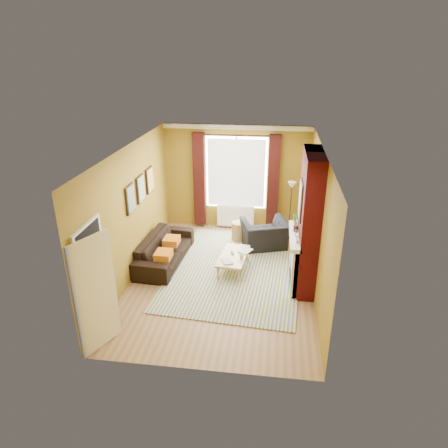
{
  "coord_description": "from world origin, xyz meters",
  "views": [
    {
      "loc": [
        1.01,
        -7.39,
        4.51
      ],
      "look_at": [
        0.0,
        0.25,
        1.15
      ],
      "focal_mm": 32.0,
      "sensor_mm": 36.0,
      "label": 1
    }
  ],
  "objects_px": {
    "wicker_stool": "(239,231)",
    "floor_lamp": "(291,194)",
    "coffee_table": "(233,257)",
    "sofa": "(165,249)",
    "armchair": "(265,234)"
  },
  "relations": [
    {
      "from": "coffee_table",
      "to": "floor_lamp",
      "type": "xyz_separation_m",
      "value": [
        1.26,
        1.98,
        0.84
      ]
    },
    {
      "from": "armchair",
      "to": "wicker_stool",
      "type": "relative_size",
      "value": 2.2
    },
    {
      "from": "wicker_stool",
      "to": "floor_lamp",
      "type": "distance_m",
      "value": 1.63
    },
    {
      "from": "armchair",
      "to": "wicker_stool",
      "type": "distance_m",
      "value": 0.74
    },
    {
      "from": "coffee_table",
      "to": "sofa",
      "type": "bearing_deg",
      "value": 178.41
    },
    {
      "from": "wicker_stool",
      "to": "coffee_table",
      "type": "bearing_deg",
      "value": -89.38
    },
    {
      "from": "armchair",
      "to": "floor_lamp",
      "type": "relative_size",
      "value": 0.72
    },
    {
      "from": "sofa",
      "to": "coffee_table",
      "type": "xyz_separation_m",
      "value": [
        1.61,
        -0.2,
        0.03
      ]
    },
    {
      "from": "sofa",
      "to": "floor_lamp",
      "type": "relative_size",
      "value": 1.42
    },
    {
      "from": "sofa",
      "to": "wicker_stool",
      "type": "xyz_separation_m",
      "value": [
        1.6,
        1.36,
        -0.06
      ]
    },
    {
      "from": "sofa",
      "to": "armchair",
      "type": "distance_m",
      "value": 2.49
    },
    {
      "from": "sofa",
      "to": "armchair",
      "type": "xyz_separation_m",
      "value": [
        2.26,
        1.04,
        0.04
      ]
    },
    {
      "from": "coffee_table",
      "to": "floor_lamp",
      "type": "relative_size",
      "value": 0.79
    },
    {
      "from": "sofa",
      "to": "floor_lamp",
      "type": "bearing_deg",
      "value": -54.31
    },
    {
      "from": "sofa",
      "to": "coffee_table",
      "type": "height_order",
      "value": "sofa"
    }
  ]
}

